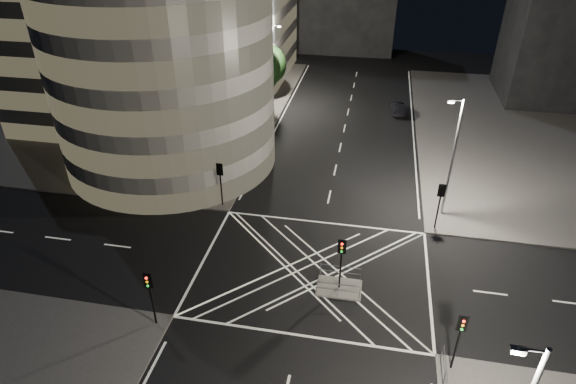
% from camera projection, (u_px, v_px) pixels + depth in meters
% --- Properties ---
extents(ground, '(120.00, 120.00, 0.00)m').
position_uv_depth(ground, '(313.00, 271.00, 34.10)').
color(ground, black).
rests_on(ground, ground).
extents(sidewalk_far_left, '(42.00, 42.00, 0.15)m').
position_uv_depth(sidewalk_far_left, '(119.00, 104.00, 61.29)').
color(sidewalk_far_left, '#4C4947').
rests_on(sidewalk_far_left, ground).
extents(central_island, '(3.00, 2.00, 0.15)m').
position_uv_depth(central_island, '(339.00, 288.00, 32.49)').
color(central_island, slate).
rests_on(central_island, ground).
extents(office_tower_curved, '(30.00, 29.00, 27.20)m').
position_uv_depth(office_tower_curved, '(132.00, 18.00, 46.45)').
color(office_tower_curved, gray).
rests_on(office_tower_curved, sidewalk_far_left).
extents(building_right_far, '(14.00, 12.00, 15.00)m').
position_uv_depth(building_right_far, '(570.00, 39.00, 59.38)').
color(building_right_far, black).
rests_on(building_right_far, sidewalk_far_right).
extents(tree_a, '(5.03, 5.03, 8.01)m').
position_uv_depth(tree_a, '(207.00, 138.00, 40.55)').
color(tree_a, black).
rests_on(tree_a, sidewalk_far_left).
extents(tree_b, '(4.27, 4.27, 6.88)m').
position_uv_depth(tree_b, '(228.00, 118.00, 45.94)').
color(tree_b, black).
rests_on(tree_b, sidewalk_far_left).
extents(tree_c, '(3.91, 3.91, 6.96)m').
position_uv_depth(tree_c, '(245.00, 94.00, 50.81)').
color(tree_c, black).
rests_on(tree_c, sidewalk_far_left).
extents(tree_d, '(5.21, 5.21, 8.62)m').
position_uv_depth(tree_d, '(258.00, 68.00, 55.34)').
color(tree_d, black).
rests_on(tree_d, sidewalk_far_left).
extents(tree_e, '(4.29, 4.29, 6.74)m').
position_uv_depth(tree_e, '(270.00, 65.00, 61.07)').
color(tree_e, black).
rests_on(tree_e, sidewalk_far_left).
extents(traffic_signal_fl, '(0.55, 0.22, 4.00)m').
position_uv_depth(traffic_signal_fl, '(220.00, 177.00, 39.67)').
color(traffic_signal_fl, black).
rests_on(traffic_signal_fl, sidewalk_far_left).
extents(traffic_signal_nl, '(0.55, 0.22, 4.00)m').
position_uv_depth(traffic_signal_nl, '(150.00, 289.00, 28.30)').
color(traffic_signal_nl, black).
rests_on(traffic_signal_nl, sidewalk_near_left).
extents(traffic_signal_fr, '(0.55, 0.22, 4.00)m').
position_uv_depth(traffic_signal_fr, '(440.00, 198.00, 36.85)').
color(traffic_signal_fr, black).
rests_on(traffic_signal_fr, sidewalk_far_right).
extents(traffic_signal_nr, '(0.55, 0.22, 4.00)m').
position_uv_depth(traffic_signal_nr, '(460.00, 333.00, 25.48)').
color(traffic_signal_nr, black).
rests_on(traffic_signal_nr, sidewalk_near_right).
extents(traffic_signal_island, '(0.55, 0.22, 4.00)m').
position_uv_depth(traffic_signal_island, '(341.00, 255.00, 31.00)').
color(traffic_signal_island, black).
rests_on(traffic_signal_island, central_island).
extents(street_lamp_left_near, '(1.25, 0.25, 10.00)m').
position_uv_depth(street_lamp_left_near, '(229.00, 122.00, 42.74)').
color(street_lamp_left_near, slate).
rests_on(street_lamp_left_near, sidewalk_far_left).
extents(street_lamp_left_far, '(1.25, 0.25, 10.00)m').
position_uv_depth(street_lamp_left_far, '(273.00, 63.00, 57.80)').
color(street_lamp_left_far, slate).
rests_on(street_lamp_left_far, sidewalk_far_left).
extents(street_lamp_right_far, '(1.25, 0.25, 10.00)m').
position_uv_depth(street_lamp_right_far, '(452.00, 155.00, 37.21)').
color(street_lamp_right_far, slate).
rests_on(street_lamp_right_far, sidewalk_far_right).
extents(railing_island_south, '(2.80, 0.06, 1.10)m').
position_uv_depth(railing_island_south, '(338.00, 290.00, 31.41)').
color(railing_island_south, slate).
rests_on(railing_island_south, central_island).
extents(railing_island_north, '(2.80, 0.06, 1.10)m').
position_uv_depth(railing_island_north, '(341.00, 272.00, 32.91)').
color(railing_island_north, slate).
rests_on(railing_island_north, central_island).
extents(sedan, '(1.95, 4.18, 1.33)m').
position_uv_depth(sedan, '(397.00, 108.00, 58.58)').
color(sedan, black).
rests_on(sedan, ground).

